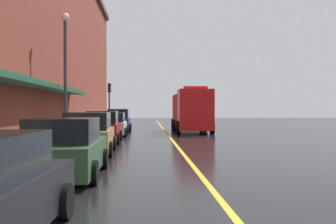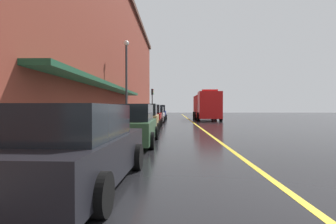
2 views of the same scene
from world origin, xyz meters
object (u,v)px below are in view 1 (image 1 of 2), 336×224
object	(u,v)px
parking_meter_0	(75,125)
parked_car_2	(89,135)
parked_car_4	(112,125)
traffic_light_near	(109,96)
parked_car_5	(119,121)
parked_car_1	(65,149)
street_lamp_left	(65,63)
fire_truck	(191,111)
parking_meter_1	(44,132)
parked_car_3	(103,128)

from	to	relation	value
parking_meter_0	parked_car_2	bearing A→B (deg)	-73.45
parked_car_4	traffic_light_near	size ratio (longest dim) A/B	1.04
parked_car_2	parking_meter_0	world-z (taller)	parked_car_2
parked_car_5	traffic_light_near	world-z (taller)	traffic_light_near
parked_car_1	street_lamp_left	xyz separation A→B (m)	(-2.09, 10.85, 3.61)
fire_truck	street_lamp_left	xyz separation A→B (m)	(-8.06, -11.76, 2.67)
parking_meter_1	traffic_light_near	xyz separation A→B (m)	(0.06, 26.17, 2.10)
parked_car_2	parking_meter_0	xyz separation A→B (m)	(-1.34, 4.51, 0.23)
parked_car_2	parking_meter_1	world-z (taller)	parked_car_2
parked_car_4	parking_meter_0	world-z (taller)	parked_car_4
parked_car_1	parking_meter_1	distance (m)	4.05
parking_meter_0	parking_meter_1	size ratio (longest dim) A/B	1.00
parked_car_3	street_lamp_left	xyz separation A→B (m)	(-1.93, -0.98, 3.56)
parked_car_5	parking_meter_0	world-z (taller)	parked_car_5
parked_car_3	parked_car_5	size ratio (longest dim) A/B	1.03
parked_car_4	parked_car_5	distance (m)	6.10
parked_car_1	parked_car_4	size ratio (longest dim) A/B	1.05
parked_car_4	parked_car_3	bearing A→B (deg)	179.87
traffic_light_near	parked_car_1	bearing A→B (deg)	-87.26
parked_car_4	parking_meter_0	distance (m)	7.39
parked_car_3	parked_car_1	bearing A→B (deg)	180.00
parked_car_3	traffic_light_near	distance (m)	18.30
parked_car_3	parking_meter_0	distance (m)	1.95
parked_car_5	parked_car_2	bearing A→B (deg)	179.53
parking_meter_0	parking_meter_1	world-z (taller)	same
parking_meter_1	parked_car_2	bearing A→B (deg)	57.97
street_lamp_left	traffic_light_near	world-z (taller)	street_lamp_left
fire_truck	traffic_light_near	xyz separation A→B (m)	(-7.40, 7.32, 1.43)
parked_car_2	traffic_light_near	xyz separation A→B (m)	(-1.28, 24.03, 2.33)
fire_truck	traffic_light_near	world-z (taller)	traffic_light_near
street_lamp_left	traffic_light_near	size ratio (longest dim) A/B	1.61
street_lamp_left	parking_meter_1	bearing A→B (deg)	-85.16
parking_meter_1	traffic_light_near	bearing A→B (deg)	89.87
parked_car_5	street_lamp_left	bearing A→B (deg)	170.93
fire_truck	parking_meter_1	size ratio (longest dim) A/B	6.78
traffic_light_near	parked_car_5	bearing A→B (deg)	-77.82
parked_car_5	traffic_light_near	distance (m)	6.70
parked_car_2	parking_meter_1	size ratio (longest dim) A/B	3.59
parked_car_4	parking_meter_1	xyz separation A→B (m)	(-1.34, -13.92, 0.28)
parked_car_4	parked_car_5	xyz separation A→B (m)	(0.05, 6.10, 0.10)
parked_car_4	parking_meter_1	distance (m)	13.98
parked_car_4	traffic_light_near	world-z (taller)	traffic_light_near
parked_car_1	street_lamp_left	bearing A→B (deg)	10.45
parked_car_3	traffic_light_near	xyz separation A→B (m)	(-1.27, 18.10, 2.32)
parked_car_2	parked_car_3	bearing A→B (deg)	-1.42
parked_car_3	parked_car_4	world-z (taller)	parked_car_3
parked_car_1	parked_car_3	bearing A→B (deg)	0.31
parked_car_3	fire_truck	world-z (taller)	fire_truck
parked_car_3	street_lamp_left	bearing A→B (deg)	116.10
parked_car_1	parked_car_2	bearing A→B (deg)	1.00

